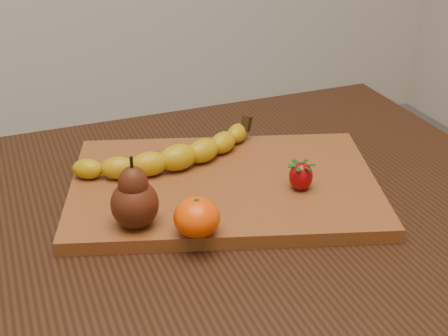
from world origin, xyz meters
name	(u,v)px	position (x,y,z in m)	size (l,w,h in m)	color
table	(198,262)	(0.00, 0.00, 0.66)	(1.00, 0.70, 0.76)	black
cutting_board	(224,186)	(0.05, 0.03, 0.77)	(0.45, 0.30, 0.02)	brown
banana	(178,158)	(0.00, 0.08, 0.80)	(0.26, 0.07, 0.04)	#C19409
pear	(134,192)	(-0.10, -0.04, 0.83)	(0.06, 0.06, 0.10)	#491C0B
mandarin	(197,217)	(-0.03, -0.09, 0.81)	(0.06, 0.06, 0.05)	#FB4702
strawberry	(301,175)	(0.15, -0.04, 0.80)	(0.03, 0.03, 0.04)	#910308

